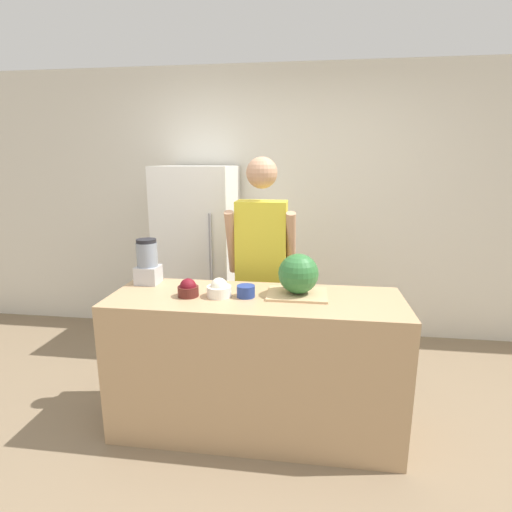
{
  "coord_description": "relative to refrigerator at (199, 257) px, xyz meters",
  "views": [
    {
      "loc": [
        0.32,
        -2.0,
        1.72
      ],
      "look_at": [
        0.0,
        0.34,
        1.16
      ],
      "focal_mm": 28.0,
      "sensor_mm": 36.0,
      "label": 1
    }
  ],
  "objects": [
    {
      "name": "blender",
      "position": [
        -0.06,
        -1.06,
        0.21
      ],
      "size": [
        0.15,
        0.15,
        0.31
      ],
      "color": "#B7B7BC",
      "rests_on": "counter_island"
    },
    {
      "name": "watermelon",
      "position": [
        0.96,
        -1.18,
        0.21
      ],
      "size": [
        0.25,
        0.25,
        0.25
      ],
      "color": "#2D6B33",
      "rests_on": "cutting_board"
    },
    {
      "name": "wall_back",
      "position": [
        0.7,
        0.39,
        0.46
      ],
      "size": [
        8.0,
        0.06,
        2.6
      ],
      "color": "silver",
      "rests_on": "ground_plane"
    },
    {
      "name": "bowl_cherries",
      "position": [
        0.29,
        -1.29,
        0.11
      ],
      "size": [
        0.13,
        0.13,
        0.11
      ],
      "color": "#511E19",
      "rests_on": "counter_island"
    },
    {
      "name": "refrigerator",
      "position": [
        0.0,
        0.0,
        0.0
      ],
      "size": [
        0.67,
        0.71,
        1.68
      ],
      "color": "white",
      "rests_on": "ground_plane"
    },
    {
      "name": "person",
      "position": [
        0.67,
        -0.64,
        0.08
      ],
      "size": [
        0.51,
        0.27,
        1.75
      ],
      "color": "#333338",
      "rests_on": "ground_plane"
    },
    {
      "name": "bowl_cream",
      "position": [
        0.48,
        -1.27,
        0.12
      ],
      "size": [
        0.15,
        0.15,
        0.12
      ],
      "color": "white",
      "rests_on": "counter_island"
    },
    {
      "name": "counter_island",
      "position": [
        0.7,
        -1.24,
        -0.39
      ],
      "size": [
        1.81,
        0.61,
        0.91
      ],
      "color": "tan",
      "rests_on": "ground_plane"
    },
    {
      "name": "bowl_small_blue",
      "position": [
        0.65,
        -1.26,
        0.1
      ],
      "size": [
        0.11,
        0.11,
        0.07
      ],
      "color": "navy",
      "rests_on": "counter_island"
    },
    {
      "name": "ground_plane",
      "position": [
        0.7,
        -1.55,
        -0.84
      ],
      "size": [
        14.0,
        14.0,
        0.0
      ],
      "primitive_type": "plane",
      "color": "#7F6B51"
    },
    {
      "name": "cutting_board",
      "position": [
        0.96,
        -1.18,
        0.07
      ],
      "size": [
        0.37,
        0.28,
        0.01
      ],
      "color": "tan",
      "rests_on": "counter_island"
    }
  ]
}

